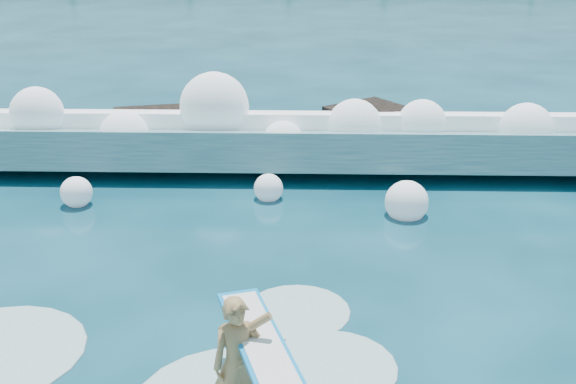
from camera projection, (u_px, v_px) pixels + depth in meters
name	position (u px, v px, depth m)	size (l,w,h in m)	color
ground	(197.00, 300.00, 12.28)	(200.00, 200.00, 0.00)	#072E3C
breaking_wave	(239.00, 143.00, 18.53)	(18.96, 2.91, 1.63)	#32707F
rock_cluster	(254.00, 136.00, 19.62)	(8.26, 3.30, 1.35)	black
surfer_with_board	(243.00, 358.00, 9.48)	(1.38, 3.04, 1.91)	#9F784A
wave_spray	(250.00, 126.00, 18.25)	(15.19, 5.03, 2.49)	white
surf_foam	(170.00, 381.00, 10.18)	(8.83, 5.34, 0.14)	silver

